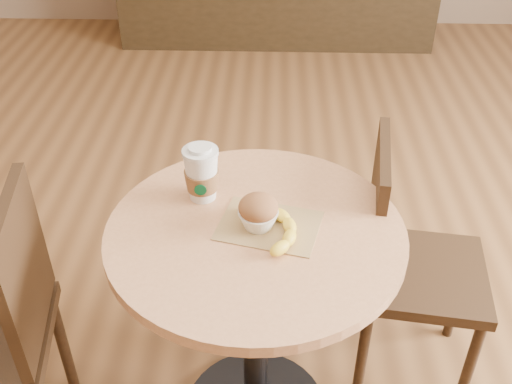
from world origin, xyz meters
TOP-DOWN VIEW (x-y plane):
  - cafe_table at (-0.05, -0.03)m, footprint 0.73×0.73m
  - chair_right at (0.40, 0.19)m, footprint 0.42×0.42m
  - kraft_bag at (-0.01, -0.02)m, footprint 0.28×0.23m
  - coffee_cup at (-0.19, 0.09)m, footprint 0.09×0.09m
  - muffin at (-0.04, -0.03)m, footprint 0.10×0.10m
  - banana at (-0.01, -0.05)m, footprint 0.22×0.25m

SIDE VIEW (x-z plane):
  - chair_right at x=0.40m, z-range 0.04..0.88m
  - cafe_table at x=-0.05m, z-range 0.17..0.92m
  - kraft_bag at x=-0.01m, z-range 0.75..0.75m
  - banana at x=-0.01m, z-range 0.75..0.78m
  - muffin at x=-0.04m, z-range 0.75..0.84m
  - coffee_cup at x=-0.19m, z-range 0.74..0.89m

